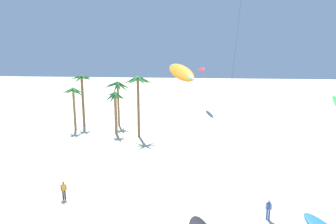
% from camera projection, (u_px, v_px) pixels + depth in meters
% --- Properties ---
extents(palm_tree_0, '(3.78, 3.71, 7.19)m').
position_uv_depth(palm_tree_0, '(73.00, 95.00, 48.32)').
color(palm_tree_0, olive).
rests_on(palm_tree_0, ground).
extents(palm_tree_1, '(3.67, 3.76, 6.80)m').
position_uv_depth(palm_tree_1, '(115.00, 100.00, 46.15)').
color(palm_tree_1, olive).
rests_on(palm_tree_1, ground).
extents(palm_tree_2, '(3.79, 3.73, 9.10)m').
position_uv_depth(palm_tree_2, '(82.00, 85.00, 50.79)').
color(palm_tree_2, brown).
rests_on(palm_tree_2, ground).
extents(palm_tree_3, '(5.17, 5.02, 7.92)m').
position_uv_depth(palm_tree_3, '(118.00, 89.00, 51.02)').
color(palm_tree_3, brown).
rests_on(palm_tree_3, ground).
extents(palm_tree_4, '(4.84, 4.74, 9.43)m').
position_uv_depth(palm_tree_4, '(138.00, 86.00, 43.96)').
color(palm_tree_4, brown).
rests_on(palm_tree_4, ground).
extents(flying_kite_1, '(4.15, 7.68, 12.24)m').
position_uv_depth(flying_kite_1, '(181.00, 72.00, 21.64)').
color(flying_kite_1, orange).
rests_on(flying_kite_1, ground).
extents(flying_kite_6, '(2.36, 13.29, 9.82)m').
position_uv_depth(flying_kite_6, '(202.00, 69.00, 65.26)').
color(flying_kite_6, red).
rests_on(flying_kite_6, ground).
extents(person_foreground_walker, '(0.48, 0.29, 1.64)m').
position_uv_depth(person_foreground_walker, '(64.00, 189.00, 25.85)').
color(person_foreground_walker, black).
rests_on(person_foreground_walker, ground).
extents(person_near_left, '(0.49, 0.28, 1.69)m').
position_uv_depth(person_near_left, '(269.00, 209.00, 22.61)').
color(person_near_left, '#284CA3').
rests_on(person_near_left, ground).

